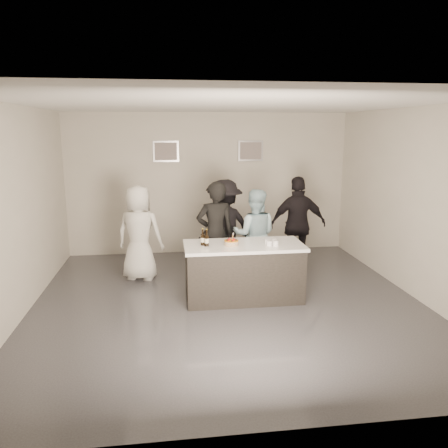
# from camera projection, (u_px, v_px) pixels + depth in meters

# --- Properties ---
(floor) EXTENTS (6.00, 6.00, 0.00)m
(floor) POSITION_uv_depth(u_px,v_px,m) (228.00, 303.00, 6.82)
(floor) COLOR #3D3D42
(floor) RESTS_ON ground
(ceiling) EXTENTS (6.00, 6.00, 0.00)m
(ceiling) POSITION_uv_depth(u_px,v_px,m) (229.00, 104.00, 6.18)
(ceiling) COLOR white
(wall_back) EXTENTS (6.00, 0.04, 3.00)m
(wall_back) POSITION_uv_depth(u_px,v_px,m) (209.00, 184.00, 9.40)
(wall_back) COLOR beige
(wall_back) RESTS_ON ground
(wall_front) EXTENTS (6.00, 0.04, 3.00)m
(wall_front) POSITION_uv_depth(u_px,v_px,m) (280.00, 272.00, 3.59)
(wall_front) COLOR beige
(wall_front) RESTS_ON ground
(wall_left) EXTENTS (0.04, 6.00, 3.00)m
(wall_left) POSITION_uv_depth(u_px,v_px,m) (17.00, 213.00, 6.11)
(wall_left) COLOR beige
(wall_left) RESTS_ON ground
(wall_right) EXTENTS (0.04, 6.00, 3.00)m
(wall_right) POSITION_uv_depth(u_px,v_px,m) (416.00, 204.00, 6.88)
(wall_right) COLOR beige
(wall_right) RESTS_ON ground
(picture_left) EXTENTS (0.54, 0.04, 0.44)m
(picture_left) POSITION_uv_depth(u_px,v_px,m) (166.00, 151.00, 9.11)
(picture_left) COLOR #B2B2B7
(picture_left) RESTS_ON wall_back
(picture_right) EXTENTS (0.54, 0.04, 0.44)m
(picture_right) POSITION_uv_depth(u_px,v_px,m) (251.00, 151.00, 9.34)
(picture_right) COLOR #B2B2B7
(picture_right) RESTS_ON wall_back
(bar_counter) EXTENTS (1.86, 0.86, 0.90)m
(bar_counter) POSITION_uv_depth(u_px,v_px,m) (244.00, 272.00, 6.89)
(bar_counter) COLOR white
(bar_counter) RESTS_ON ground
(cake) EXTENTS (0.22, 0.22, 0.07)m
(cake) POSITION_uv_depth(u_px,v_px,m) (231.00, 243.00, 6.71)
(cake) COLOR orange
(cake) RESTS_ON bar_counter
(beer_bottle_a) EXTENTS (0.07, 0.07, 0.26)m
(beer_bottle_a) POSITION_uv_depth(u_px,v_px,m) (203.00, 237.00, 6.70)
(beer_bottle_a) COLOR black
(beer_bottle_a) RESTS_ON bar_counter
(beer_bottle_b) EXTENTS (0.07, 0.07, 0.26)m
(beer_bottle_b) POSITION_uv_depth(u_px,v_px,m) (207.00, 238.00, 6.65)
(beer_bottle_b) COLOR black
(beer_bottle_b) RESTS_ON bar_counter
(tumbler_cluster) EXTENTS (0.19, 0.19, 0.08)m
(tumbler_cluster) POSITION_uv_depth(u_px,v_px,m) (272.00, 242.00, 6.74)
(tumbler_cluster) COLOR yellow
(tumbler_cluster) RESTS_ON bar_counter
(candles) EXTENTS (0.24, 0.08, 0.01)m
(candles) POSITION_uv_depth(u_px,v_px,m) (231.00, 251.00, 6.42)
(candles) COLOR pink
(candles) RESTS_ON bar_counter
(person_main_black) EXTENTS (0.71, 0.52, 1.80)m
(person_main_black) POSITION_uv_depth(u_px,v_px,m) (215.00, 234.00, 7.44)
(person_main_black) COLOR black
(person_main_black) RESTS_ON ground
(person_main_blue) EXTENTS (0.92, 0.79, 1.63)m
(person_main_blue) POSITION_uv_depth(u_px,v_px,m) (255.00, 235.00, 7.76)
(person_main_blue) COLOR #A8CFDC
(person_main_blue) RESTS_ON ground
(person_guest_left) EXTENTS (0.95, 0.76, 1.70)m
(person_guest_left) POSITION_uv_depth(u_px,v_px,m) (139.00, 233.00, 7.74)
(person_guest_left) COLOR silver
(person_guest_left) RESTS_ON ground
(person_guest_right) EXTENTS (1.07, 0.46, 1.81)m
(person_guest_right) POSITION_uv_depth(u_px,v_px,m) (298.00, 225.00, 8.16)
(person_guest_right) COLOR black
(person_guest_right) RESTS_ON ground
(person_guest_back) EXTENTS (1.31, 1.08, 1.76)m
(person_guest_back) POSITION_uv_depth(u_px,v_px,m) (225.00, 227.00, 8.09)
(person_guest_back) COLOR black
(person_guest_back) RESTS_ON ground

